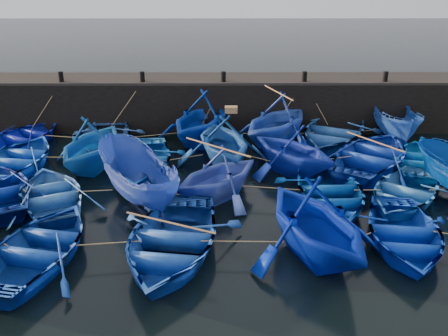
{
  "coord_description": "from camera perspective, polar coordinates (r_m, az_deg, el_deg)",
  "views": [
    {
      "loc": [
        -0.08,
        -14.74,
        8.36
      ],
      "look_at": [
        0.0,
        3.2,
        0.7
      ],
      "focal_mm": 40.0,
      "sensor_mm": 36.0,
      "label": 1
    }
  ],
  "objects": [
    {
      "name": "boat_7",
      "position": [
        21.44,
        -14.86,
        2.8
      ],
      "size": [
        4.89,
        5.35,
        2.39
      ],
      "primitive_type": "imported",
      "rotation": [
        0.0,
        0.0,
        2.9
      ],
      "color": "#1054A4",
      "rests_on": "ground"
    },
    {
      "name": "boat_2",
      "position": [
        23.74,
        -2.66,
        5.77
      ],
      "size": [
        5.79,
        6.15,
        2.58
      ],
      "primitive_type": "imported",
      "rotation": [
        0.0,
        0.0,
        -0.39
      ],
      "color": "#0430A6",
      "rests_on": "ground"
    },
    {
      "name": "bollard_4",
      "position": [
        26.23,
        17.97,
        9.93
      ],
      "size": [
        0.24,
        0.24,
        0.5
      ],
      "primitive_type": "cylinder",
      "color": "black",
      "rests_on": "quay_top"
    },
    {
      "name": "boat_15",
      "position": [
        18.14,
        -10.0,
        -1.19
      ],
      "size": [
        4.33,
        5.44,
        2.0
      ],
      "primitive_type": "imported",
      "rotation": [
        0.0,
        0.0,
        3.68
      ],
      "color": "#2340A0",
      "rests_on": "ground"
    },
    {
      "name": "boat_6",
      "position": [
        22.69,
        -22.38,
        1.07
      ],
      "size": [
        4.11,
        5.33,
        1.02
      ],
      "primitive_type": "imported",
      "rotation": [
        0.0,
        0.0,
        3.02
      ],
      "color": "blue",
      "rests_on": "ground"
    },
    {
      "name": "boat_21",
      "position": [
        15.72,
        -20.38,
        -8.45
      ],
      "size": [
        4.45,
        5.55,
        1.03
      ],
      "primitive_type": "imported",
      "rotation": [
        0.0,
        0.0,
        2.94
      ],
      "color": "navy",
      "rests_on": "ground"
    },
    {
      "name": "boat_5",
      "position": [
        25.63,
        19.05,
        4.97
      ],
      "size": [
        1.94,
        4.84,
        1.85
      ],
      "primitive_type": "imported",
      "rotation": [
        0.0,
        0.0,
        -0.03
      ],
      "color": "#1E4BA0",
      "rests_on": "ground"
    },
    {
      "name": "boat_3",
      "position": [
        23.64,
        6.08,
        5.52
      ],
      "size": [
        6.22,
        6.34,
        2.53
      ],
      "primitive_type": "imported",
      "rotation": [
        0.0,
        0.0,
        -0.66
      ],
      "color": "blue",
      "rests_on": "ground"
    },
    {
      "name": "boat_1",
      "position": [
        23.85,
        -13.59,
        3.28
      ],
      "size": [
        4.03,
        5.35,
        1.05
      ],
      "primitive_type": "imported",
      "rotation": [
        0.0,
        0.0,
        0.08
      ],
      "color": "#2C54A7",
      "rests_on": "ground"
    },
    {
      "name": "ground",
      "position": [
        16.95,
        0.05,
        -6.44
      ],
      "size": [
        120.0,
        120.0,
        0.0
      ],
      "primitive_type": "plane",
      "color": "black",
      "rests_on": "ground"
    },
    {
      "name": "boat_16",
      "position": [
        18.16,
        -0.76,
        -0.7
      ],
      "size": [
        5.13,
        5.12,
        2.05
      ],
      "primitive_type": "imported",
      "rotation": [
        0.0,
        0.0,
        -0.81
      ],
      "color": "blue",
      "rests_on": "ground"
    },
    {
      "name": "boat_4",
      "position": [
        24.45,
        12.35,
        4.07
      ],
      "size": [
        6.25,
        7.02,
        1.2
      ],
      "primitive_type": "imported",
      "rotation": [
        0.0,
        0.0,
        -0.45
      ],
      "color": "navy",
      "rests_on": "ground"
    },
    {
      "name": "quay_top",
      "position": [
        25.9,
        -0.07,
        10.18
      ],
      "size": [
        26.0,
        2.5,
        0.12
      ],
      "primitive_type": "cube",
      "color": "black",
      "rests_on": "quay_wall"
    },
    {
      "name": "boat_23",
      "position": [
        14.8,
        10.45,
        -5.93
      ],
      "size": [
        5.64,
        6.01,
        2.54
      ],
      "primitive_type": "imported",
      "rotation": [
        0.0,
        0.0,
        0.38
      ],
      "color": "#001BA2",
      "rests_on": "ground"
    },
    {
      "name": "bollard_1",
      "position": [
        25.26,
        -9.33,
        10.27
      ],
      "size": [
        0.24,
        0.24,
        0.5
      ],
      "primitive_type": "cylinder",
      "color": "black",
      "rests_on": "quay_top"
    },
    {
      "name": "bollard_2",
      "position": [
        24.95,
        -0.07,
        10.41
      ],
      "size": [
        0.24,
        0.24,
        0.5
      ],
      "primitive_type": "cylinder",
      "color": "black",
      "rests_on": "quay_top"
    },
    {
      "name": "boat_8",
      "position": [
        20.85,
        -9.48,
        0.74
      ],
      "size": [
        3.82,
        5.23,
        1.06
      ],
      "primitive_type": "imported",
      "rotation": [
        0.0,
        0.0,
        0.03
      ],
      "color": "blue",
      "rests_on": "ground"
    },
    {
      "name": "bollard_0",
      "position": [
        26.18,
        -18.14,
        9.89
      ],
      "size": [
        0.24,
        0.24,
        0.5
      ],
      "primitive_type": "cylinder",
      "color": "black",
      "rests_on": "quay_top"
    },
    {
      "name": "quay_wall",
      "position": [
        26.22,
        -0.07,
        7.39
      ],
      "size": [
        26.0,
        2.5,
        2.5
      ],
      "primitive_type": "cube",
      "color": "black",
      "rests_on": "ground"
    },
    {
      "name": "boat_18",
      "position": [
        19.23,
        19.91,
        -2.57
      ],
      "size": [
        5.29,
        5.6,
        0.95
      ],
      "primitive_type": "imported",
      "rotation": [
        0.0,
        0.0,
        -0.61
      ],
      "color": "blue",
      "rests_on": "ground"
    },
    {
      "name": "bollard_3",
      "position": [
        25.28,
        9.19,
        10.29
      ],
      "size": [
        0.24,
        0.24,
        0.5
      ],
      "primitive_type": "cylinder",
      "color": "black",
      "rests_on": "quay_top"
    },
    {
      "name": "boat_10",
      "position": [
        20.55,
        7.92,
        2.18
      ],
      "size": [
        5.45,
        5.49,
        2.19
      ],
      "primitive_type": "imported",
      "rotation": [
        0.0,
        0.0,
        3.89
      ],
      "color": "#0E269B",
      "rests_on": "ground"
    },
    {
      "name": "boat_22",
      "position": [
        15.03,
        -6.15,
        -8.23
      ],
      "size": [
        4.68,
        6.02,
        1.15
      ],
      "primitive_type": "imported",
      "rotation": [
        0.0,
        0.0,
        -0.14
      ],
      "color": "#14419A",
      "rests_on": "ground"
    },
    {
      "name": "boat_17",
      "position": [
        18.45,
        11.98,
        -2.59
      ],
      "size": [
        3.78,
        5.13,
        1.03
      ],
      "primitive_type": "imported",
      "rotation": [
        0.0,
        0.0,
        0.05
      ],
      "color": "navy",
      "rests_on": "ground"
    },
    {
      "name": "boat_14",
      "position": [
        18.99,
        -19.13,
        -2.77
      ],
      "size": [
        4.91,
        5.56,
        0.96
      ],
      "primitive_type": "imported",
      "rotation": [
        0.0,
        0.0,
        3.57
      ],
      "color": "blue",
      "rests_on": "ground"
    },
    {
      "name": "loose_oars",
      "position": [
        19.1,
        5.23,
        2.79
      ],
      "size": [
        10.18,
        11.71,
        1.45
      ],
      "color": "#99724C",
      "rests_on": "ground"
    },
    {
      "name": "boat_9",
      "position": [
        20.99,
        -0.03,
        3.2
      ],
      "size": [
        4.89,
        5.37,
        2.42
      ],
      "primitive_type": "imported",
      "rotation": [
        0.0,
        0.0,
        3.37
      ],
      "color": "#174E9F",
      "rests_on": "ground"
    },
    {
      "name": "boat_11",
      "position": [
        21.98,
        16.66,
        1.4
      ],
      "size": [
        6.54,
        6.97,
        1.18
      ],
      "primitive_type": "imported",
      "rotation": [
        0.0,
        0.0,
        2.54
      ],
      "color": "#0D2F9E",
      "rests_on": "ground"
    },
    {
      "name": "mooring_ropes",
      "position": [
        21.08,
        -1.2,
        2.34
      ],
      "size": [
        17.84,
        11.76,
        2.1
      ],
      "color": "tan",
      "rests_on": "ground"
    },
    {
      "name": "boat_12",
      "position": [
        22.44,
        21.36,
        0.84
      ],
      "size": [
        4.25,
        5.1,
        0.91
      ],
      "primitive_type": "imported",
      "rotation": [
        0.0,
        0.0,
        2.86
      ],
      "color": "#0660BE",
      "rests_on": "ground"
    },
    {
      "name": "wooden_crate",
      "position": [
        20.58,
        0.81,
        6.69
      ],
      "size": [
        0.51,
        0.36,
        0.25
      ],
      "primitive_type": "cube",
      "color": "olive",
      "rests_on": "boat_9"
    },
    {
      "name": "boat_0",
      "position": [
        25.41,
        -21.91,
        3.34
      ],
      "size": [
        4.97,
        5.6,
        0.96
      ],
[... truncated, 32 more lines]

